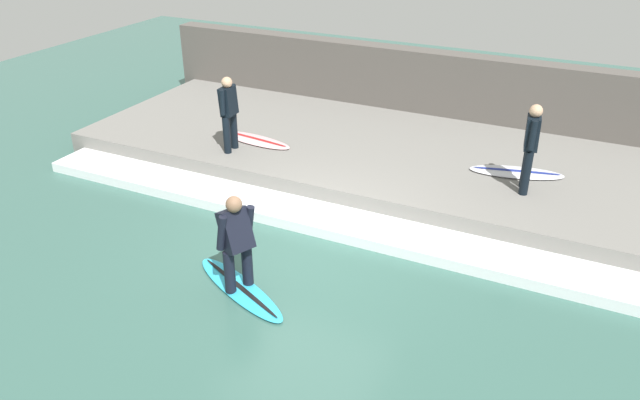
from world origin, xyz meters
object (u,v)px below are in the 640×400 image
surfer_riding (236,239)px  surfer_waiting_near (531,144)px  surfer_waiting_far (229,110)px  surfboard_waiting_far (256,140)px  surfboard_waiting_near (516,172)px  surfboard_riding (240,288)px

surfer_riding → surfer_waiting_near: 5.24m
surfer_waiting_far → surfboard_waiting_far: bearing=-18.1°
surfboard_waiting_far → surfboard_waiting_near: bearing=-81.9°
surfboard_riding → surfboard_waiting_near: (4.75, -2.99, 0.46)m
surfboard_waiting_near → surfer_waiting_far: 5.53m
surfboard_waiting_near → surfer_waiting_far: bearing=104.1°
surfboard_waiting_far → surfer_waiting_near: bearing=-89.1°
surfer_riding → surfer_waiting_near: (4.11, -3.21, 0.46)m
surfer_riding → surfer_waiting_near: size_ratio=0.94×
surfboard_waiting_far → surfer_riding: bearing=-152.1°
surfboard_riding → surfer_waiting_far: surfer_waiting_far is taller
surfboard_riding → surfboard_waiting_far: size_ratio=1.16×
surfboard_waiting_near → surfboard_waiting_far: 5.17m
surfer_waiting_far → surfboard_riding: bearing=-145.8°
surfboard_waiting_near → surfboard_waiting_far: same height
surfer_waiting_near → surfer_waiting_far: surfer_waiting_near is taller
surfer_riding → surfboard_waiting_far: bearing=27.9°
surfboard_riding → surfer_waiting_far: bearing=34.2°
surfer_riding → surfboard_waiting_far: (4.02, 2.13, -0.38)m
surfboard_waiting_near → surfboard_riding: bearing=147.8°
surfboard_riding → surfer_waiting_near: (4.11, -3.21, 1.30)m
surfer_riding → surfer_waiting_near: surfer_waiting_near is taller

